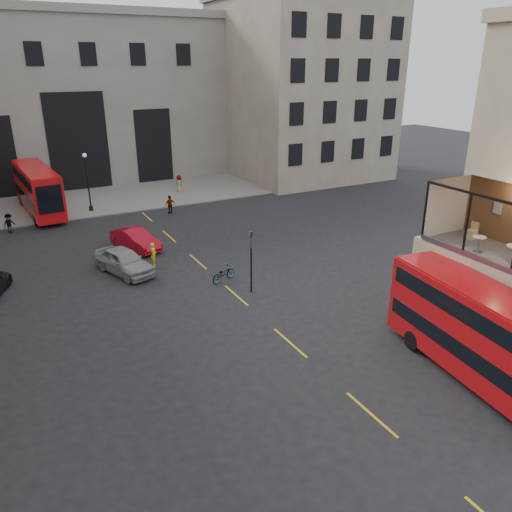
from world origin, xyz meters
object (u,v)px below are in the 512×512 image
bus_near (490,336)px  cyclist (153,255)px  pedestrian_b (9,223)px  traffic_light_near (251,254)px  pedestrian_c (170,205)px  cafe_table_far (479,242)px  cafe_chair_d (471,234)px  car_b (136,240)px  pedestrian_d (179,184)px  bus_far (38,188)px  bicycle (223,274)px  street_lamp_b (88,186)px  car_a (124,261)px

bus_near → cyclist: (-8.38, 19.29, -1.50)m
cyclist → pedestrian_b: (-8.04, 12.25, -0.05)m
traffic_light_near → pedestrian_b: traffic_light_near is taller
bus_near → pedestrian_c: bus_near is taller
cafe_table_far → cafe_chair_d: size_ratio=0.87×
car_b → cyclist: 3.81m
pedestrian_d → cafe_chair_d: size_ratio=2.15×
bus_near → bus_far: bus_far is taller
car_b → cafe_table_far: 23.27m
traffic_light_near → bicycle: (-0.77, 2.28, -1.94)m
street_lamp_b → car_a: bearing=-93.3°
pedestrian_b → cafe_chair_d: (19.99, -27.13, 4.07)m
cyclist → pedestrian_d: pedestrian_d is taller
bus_near → cyclist: bus_near is taller
bus_far → cafe_table_far: bearing=-64.4°
bus_far → cyclist: (5.20, -16.92, -1.52)m
car_a → cafe_chair_d: 20.64m
car_b → car_a: bearing=-134.0°
car_b → bus_near: bearing=-89.0°
pedestrian_d → traffic_light_near: bearing=143.1°
traffic_light_near → cafe_chair_d: 11.78m
bus_near → cafe_chair_d: bearing=51.0°
traffic_light_near → bicycle: bearing=108.7°
cafe_chair_d → bus_far: bearing=118.3°
car_b → pedestrian_b: 11.54m
car_a → cafe_chair_d: (13.96, -14.67, 4.03)m
pedestrian_c → pedestrian_d: bearing=-124.7°
bus_near → pedestrian_c: (-3.29, 30.69, -1.51)m
pedestrian_d → pedestrian_c: bearing=127.5°
bus_far → pedestrian_c: (10.29, -5.52, -1.53)m
street_lamp_b → pedestrian_b: size_ratio=3.39×
traffic_light_near → car_b: bearing=111.1°
traffic_light_near → street_lamp_b: bearing=102.8°
car_a → pedestrian_b: car_a is taller
traffic_light_near → car_a: (-5.89, 6.44, -1.60)m
cyclist → cafe_chair_d: (11.94, -14.88, 4.03)m
bus_near → pedestrian_d: bearing=89.9°
cyclist → pedestrian_b: 14.65m
cafe_chair_d → pedestrian_d: bearing=96.0°
street_lamp_b → pedestrian_c: street_lamp_b is taller
car_b → pedestrian_d: size_ratio=2.44×
cafe_table_far → car_a: bearing=128.3°
bus_far → cafe_table_far: 36.94m
pedestrian_d → cafe_chair_d: bearing=159.5°
pedestrian_b → car_b: bearing=-80.8°
car_a → car_b: car_a is taller
traffic_light_near → bus_near: size_ratio=0.36×
bicycle → pedestrian_d: pedestrian_d is taller
pedestrian_b → pedestrian_d: size_ratio=0.86×
street_lamp_b → cafe_table_far: bearing=-69.5°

